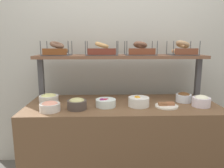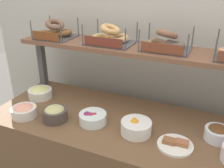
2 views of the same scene
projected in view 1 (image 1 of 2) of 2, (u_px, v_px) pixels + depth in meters
The scene contains 18 objects.
back_wall at pixel (119, 61), 2.47m from camera, with size 2.94×0.06×2.40m, color beige.
deli_counter at pixel (122, 146), 2.08m from camera, with size 1.74×0.70×0.85m, color brown.
shelf_riser_left at pixel (41, 78), 2.20m from camera, with size 0.05×0.05×0.40m, color #4C4C51.
shelf_riser_right at pixel (198, 77), 2.25m from camera, with size 0.05×0.05×0.40m, color #4C4C51.
upper_shelf at pixel (121, 57), 2.18m from camera, with size 1.70×0.32×0.03m, color brown.
bowl_beet_salad at pixel (106, 103), 1.90m from camera, with size 0.18×0.18×0.08m.
bowl_hummus at pixel (77, 104), 1.82m from camera, with size 0.16×0.16×0.10m.
bowl_egg_salad at pixel (49, 98), 2.03m from camera, with size 0.18×0.18×0.08m.
bowl_chocolate_spread at pixel (184, 97), 2.05m from camera, with size 0.15×0.15×0.09m.
bowl_cream_cheese at pixel (201, 101), 1.90m from camera, with size 0.16×0.16×0.10m.
bowl_lox_spread at pixel (50, 106), 1.77m from camera, with size 0.17×0.17×0.08m.
bowl_fruit_salad at pixel (139, 101), 1.91m from camera, with size 0.18×0.18×0.10m.
serving_plate_white at pixel (166, 106), 1.89m from camera, with size 0.20×0.20×0.04m.
serving_spoon_near_plate at pixel (203, 102), 2.02m from camera, with size 0.15×0.12×0.01m.
bagel_basket_cinnamon_raisin at pixel (57, 50), 2.13m from camera, with size 0.27×0.24×0.14m.
bagel_basket_plain at pixel (102, 51), 2.17m from camera, with size 0.32×0.25×0.14m.
bagel_basket_poppy at pixel (140, 50), 2.19m from camera, with size 0.31×0.25×0.14m.
bagel_basket_sesame at pixel (182, 50), 2.18m from camera, with size 0.27×0.26×0.15m.
Camera 1 is at (-0.16, -1.92, 1.41)m, focal length 34.69 mm.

